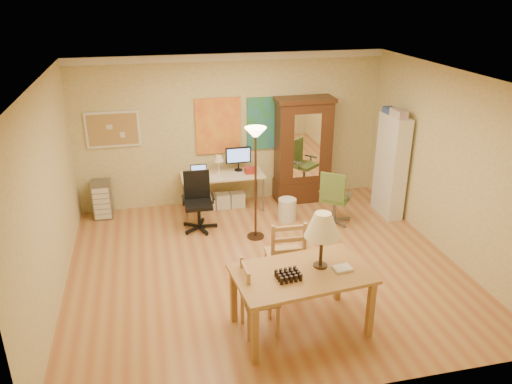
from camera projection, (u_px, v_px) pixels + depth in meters
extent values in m
plane|color=#AA653C|center=(264.00, 266.00, 7.21)|extent=(5.50, 5.50, 0.00)
cube|color=white|center=(231.00, 57.00, 8.41)|extent=(5.50, 0.08, 0.12)
cube|color=tan|center=(113.00, 129.00, 8.44)|extent=(0.90, 0.04, 0.62)
cube|color=yellow|center=(218.00, 126.00, 8.82)|extent=(0.80, 0.04, 1.00)
cube|color=teal|center=(267.00, 123.00, 9.01)|extent=(0.75, 0.04, 0.95)
cube|color=#975A31|center=(302.00, 274.00, 5.64)|extent=(1.63, 1.08, 0.04)
cube|color=#975A31|center=(255.00, 335.00, 5.24)|extent=(0.08, 0.08, 0.73)
cube|color=#975A31|center=(370.00, 309.00, 5.66)|extent=(0.08, 0.08, 0.73)
cube|color=#975A31|center=(234.00, 295.00, 5.92)|extent=(0.08, 0.08, 0.73)
cube|color=#975A31|center=(338.00, 274.00, 6.34)|extent=(0.08, 0.08, 0.73)
cylinder|color=black|center=(320.00, 265.00, 5.75)|extent=(0.16, 0.16, 0.02)
cylinder|color=black|center=(321.00, 251.00, 5.68)|extent=(0.04, 0.04, 0.41)
cone|color=#F2E3BE|center=(323.00, 225.00, 5.55)|extent=(0.41, 0.41, 0.29)
cube|color=silver|center=(342.00, 268.00, 5.68)|extent=(0.22, 0.18, 0.03)
cube|color=black|center=(288.00, 275.00, 5.50)|extent=(0.31, 0.26, 0.08)
cube|color=#9D6F48|center=(285.00, 255.00, 6.56)|extent=(0.49, 0.47, 0.04)
cube|color=#9D6F48|center=(295.00, 262.00, 6.87)|extent=(0.04, 0.04, 0.46)
cube|color=#9D6F48|center=(266.00, 265.00, 6.80)|extent=(0.04, 0.04, 0.46)
cube|color=#9D6F48|center=(303.00, 277.00, 6.52)|extent=(0.04, 0.04, 0.46)
cube|color=#9D6F48|center=(272.00, 281.00, 6.45)|extent=(0.04, 0.04, 0.46)
cube|color=#9D6F48|center=(304.00, 242.00, 6.31)|extent=(0.04, 0.04, 0.54)
cube|color=#9D6F48|center=(273.00, 245.00, 6.24)|extent=(0.04, 0.04, 0.54)
cube|color=#9D6F48|center=(289.00, 240.00, 6.26)|extent=(0.41, 0.05, 0.05)
cube|color=#9D6F48|center=(260.00, 299.00, 5.75)|extent=(0.40, 0.42, 0.04)
cube|color=#9D6F48|center=(278.00, 322.00, 5.71)|extent=(0.04, 0.04, 0.41)
cube|color=#9D6F48|center=(270.00, 304.00, 6.03)|extent=(0.04, 0.04, 0.41)
cube|color=#9D6F48|center=(249.00, 326.00, 5.64)|extent=(0.04, 0.04, 0.41)
cube|color=#9D6F48|center=(242.00, 307.00, 5.96)|extent=(0.04, 0.04, 0.41)
cube|color=#9D6F48|center=(249.00, 292.00, 5.46)|extent=(0.04, 0.04, 0.47)
cube|color=#9D6F48|center=(242.00, 275.00, 5.78)|extent=(0.04, 0.04, 0.47)
cube|color=#9D6F48|center=(245.00, 279.00, 5.60)|extent=(0.03, 0.36, 0.05)
cylinder|color=#3C2618|center=(256.00, 236.00, 8.04)|extent=(0.27, 0.27, 0.03)
cylinder|color=#3C2618|center=(256.00, 187.00, 7.71)|extent=(0.04, 0.04, 1.71)
cone|color=#FFE0A5|center=(256.00, 132.00, 7.37)|extent=(0.33, 0.33, 0.14)
cube|color=#C8B592|center=(222.00, 175.00, 8.82)|extent=(1.45, 0.64, 0.03)
cylinder|color=slate|center=(186.00, 202.00, 8.56)|extent=(0.03, 0.03, 0.64)
cylinder|color=slate|center=(263.00, 195.00, 8.84)|extent=(0.03, 0.03, 0.64)
cylinder|color=slate|center=(183.00, 190.00, 9.05)|extent=(0.03, 0.03, 0.64)
cylinder|color=slate|center=(256.00, 184.00, 9.33)|extent=(0.03, 0.03, 0.64)
cube|color=black|center=(200.00, 177.00, 8.68)|extent=(0.29, 0.20, 0.01)
cube|color=black|center=(198.00, 169.00, 8.78)|extent=(0.29, 0.05, 0.19)
cube|color=black|center=(238.00, 155.00, 8.89)|extent=(0.45, 0.04, 0.29)
cone|color=#F2E3BE|center=(219.00, 158.00, 8.78)|extent=(0.18, 0.18, 0.11)
cube|color=silver|center=(216.00, 178.00, 8.66)|extent=(0.23, 0.29, 0.01)
cube|color=maroon|center=(250.00, 170.00, 8.85)|extent=(0.20, 0.15, 0.11)
cube|color=white|center=(208.00, 202.00, 9.00)|extent=(0.25, 0.22, 0.27)
cube|color=white|center=(223.00, 201.00, 9.06)|extent=(0.25, 0.22, 0.27)
cube|color=silver|center=(237.00, 199.00, 9.11)|extent=(0.25, 0.22, 0.27)
cylinder|color=black|center=(199.00, 216.00, 8.22)|extent=(0.06, 0.06, 0.37)
cube|color=black|center=(198.00, 205.00, 8.14)|extent=(0.46, 0.44, 0.06)
cube|color=black|center=(197.00, 184.00, 8.22)|extent=(0.43, 0.06, 0.48)
cube|color=black|center=(183.00, 198.00, 8.05)|extent=(0.05, 0.28, 0.03)
cube|color=black|center=(213.00, 196.00, 8.13)|extent=(0.05, 0.28, 0.03)
cylinder|color=slate|center=(335.00, 210.00, 8.47)|extent=(0.05, 0.05, 0.37)
cube|color=#536D31|center=(335.00, 198.00, 8.39)|extent=(0.60, 0.60, 0.06)
cube|color=#536D31|center=(333.00, 187.00, 8.12)|extent=(0.36, 0.30, 0.47)
cube|color=slate|center=(350.00, 194.00, 8.25)|extent=(0.20, 0.24, 0.03)
cube|color=slate|center=(322.00, 189.00, 8.44)|extent=(0.20, 0.24, 0.03)
cube|color=slate|center=(102.00, 199.00, 8.66)|extent=(0.32, 0.37, 0.64)
cube|color=silver|center=(102.00, 204.00, 8.48)|extent=(0.27, 0.02, 0.55)
cube|color=#34160E|center=(303.00, 152.00, 9.12)|extent=(0.98, 0.45, 1.87)
cube|color=#34160E|center=(301.00, 189.00, 9.41)|extent=(1.02, 0.48, 0.37)
cube|color=white|center=(307.00, 146.00, 8.85)|extent=(0.49, 0.01, 1.16)
cube|color=#34160E|center=(305.00, 100.00, 8.75)|extent=(1.05, 0.50, 0.07)
cube|color=white|center=(391.00, 166.00, 8.56)|extent=(0.27, 0.71, 1.77)
cube|color=#993333|center=(390.00, 194.00, 8.61)|extent=(0.16, 0.35, 0.21)
cube|color=#334C99|center=(388.00, 130.00, 8.48)|extent=(0.16, 0.25, 0.18)
cylinder|color=silver|center=(287.00, 210.00, 8.56)|extent=(0.31, 0.31, 0.39)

